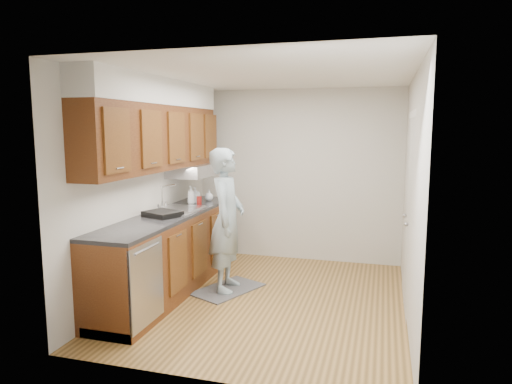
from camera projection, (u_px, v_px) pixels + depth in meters
floor at (268, 300)px, 5.19m from camera, size 3.50×3.50×0.00m
ceiling at (268, 75)px, 4.84m from camera, size 3.50×3.50×0.00m
wall_left at (146, 186)px, 5.42m from camera, size 0.02×3.50×2.50m
wall_right at (411, 197)px, 4.61m from camera, size 0.02×3.50×2.50m
wall_back at (297, 175)px, 6.68m from camera, size 3.00×0.02×2.50m
counter at (170, 250)px, 5.44m from camera, size 0.64×2.80×1.30m
upper_cabinets at (159, 127)px, 5.32m from camera, size 0.47×2.80×1.21m
closet_door at (408, 213)px, 4.93m from camera, size 0.02×1.22×2.05m
floor_mat at (228, 289)px, 5.51m from camera, size 0.82×0.99×0.02m
person at (227, 210)px, 5.37m from camera, size 0.52×0.72×1.92m
soap_bottle_a at (191, 195)px, 6.03m from camera, size 0.10×0.10×0.24m
soap_bottle_b at (195, 194)px, 6.19m from camera, size 0.13×0.13×0.21m
soap_bottle_c at (209, 195)px, 6.32m from camera, size 0.16×0.16×0.15m
soda_can at (199, 201)px, 5.94m from camera, size 0.08×0.08×0.12m
steel_can at (199, 201)px, 5.95m from camera, size 0.09×0.09×0.12m
dish_rack at (163, 214)px, 5.20m from camera, size 0.47×0.44×0.06m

